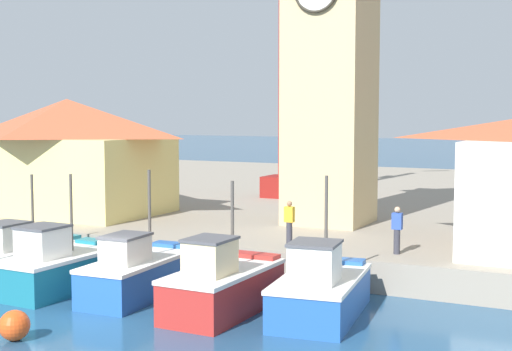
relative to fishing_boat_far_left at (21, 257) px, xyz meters
The scene contains 13 objects.
ground_plane 6.46m from the fishing_boat_far_left, 27.29° to the right, with size 300.00×300.00×0.00m, color navy.
quay_wharf 23.94m from the fishing_boat_far_left, 76.21° to the left, with size 120.00×40.00×1.08m, color gray.
fishing_boat_far_left is the anchor object (origin of this frame).
fishing_boat_left_outer 2.77m from the fishing_boat_far_left, 19.53° to the right, with size 2.30×4.54×3.82m.
fishing_boat_left_inner 5.44m from the fishing_boat_far_left, ahead, with size 2.08×4.86×4.02m.
fishing_boat_mid_left 8.79m from the fishing_boat_far_left, ahead, with size 2.10×4.44×3.84m.
fishing_boat_center 11.48m from the fishing_boat_far_left, ahead, with size 2.71×4.70×4.03m.
clock_tower 15.06m from the fishing_boat_far_left, 52.39° to the left, with size 3.82×3.82×15.72m.
warehouse_left 9.65m from the fishing_boat_far_left, 120.73° to the left, with size 9.39×6.12×5.46m.
port_crane_near 19.63m from the fishing_boat_far_left, 83.38° to the left, with size 3.51×8.34×17.96m.
mooring_buoy 7.57m from the fishing_boat_far_left, 46.54° to the right, with size 0.79×0.79×0.79m, color #E54C19.
dock_worker_near_tower 9.71m from the fishing_boat_far_left, 28.51° to the left, with size 0.34×0.22×1.62m.
dock_worker_along_quay 13.32m from the fishing_boat_far_left, 21.00° to the left, with size 0.34×0.22×1.62m.
Camera 1 is at (13.08, -15.78, 5.83)m, focal length 50.00 mm.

